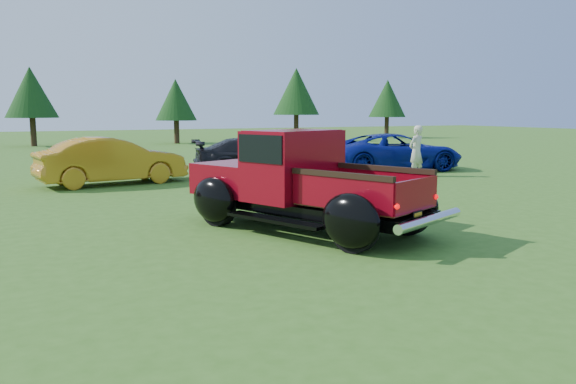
% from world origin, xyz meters
% --- Properties ---
extents(ground, '(120.00, 120.00, 0.00)m').
position_xyz_m(ground, '(0.00, 0.00, 0.00)').
color(ground, '#35611B').
rests_on(ground, ground).
extents(tree_mid_left, '(3.20, 3.20, 5.00)m').
position_xyz_m(tree_mid_left, '(-3.00, 31.00, 3.38)').
color(tree_mid_left, '#332114').
rests_on(tree_mid_left, ground).
extents(tree_mid_right, '(2.82, 2.82, 4.40)m').
position_xyz_m(tree_mid_right, '(6.00, 30.00, 2.97)').
color(tree_mid_right, '#332114').
rests_on(tree_mid_right, ground).
extents(tree_east, '(3.46, 3.46, 5.40)m').
position_xyz_m(tree_east, '(15.00, 29.50, 3.66)').
color(tree_east, '#332114').
rests_on(tree_east, ground).
extents(tree_far_east, '(3.07, 3.07, 4.80)m').
position_xyz_m(tree_far_east, '(24.00, 30.50, 3.25)').
color(tree_far_east, '#332114').
rests_on(tree_far_east, ground).
extents(pickup_truck, '(3.85, 5.36, 1.87)m').
position_xyz_m(pickup_truck, '(0.61, 1.21, 0.89)').
color(pickup_truck, black).
rests_on(pickup_truck, ground).
extents(show_car_yellow, '(4.55, 2.16, 1.44)m').
position_xyz_m(show_car_yellow, '(-1.50, 9.37, 0.72)').
color(show_car_yellow, '#B87718').
rests_on(show_car_yellow, ground).
extents(show_car_grey, '(4.79, 2.67, 1.31)m').
position_xyz_m(show_car_grey, '(3.47, 9.57, 0.66)').
color(show_car_grey, black).
rests_on(show_car_grey, ground).
extents(show_car_blue, '(5.36, 3.28, 1.39)m').
position_xyz_m(show_car_blue, '(8.84, 8.96, 0.69)').
color(show_car_blue, navy).
rests_on(show_car_blue, ground).
extents(spectator, '(0.73, 0.58, 1.74)m').
position_xyz_m(spectator, '(8.20, 6.98, 0.87)').
color(spectator, beige).
rests_on(spectator, ground).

